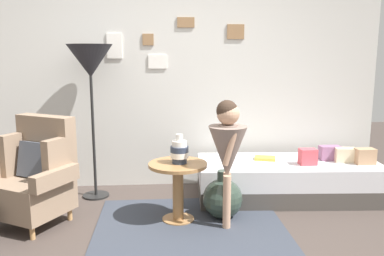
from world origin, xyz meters
The scene contains 14 objects.
gallery_wall centered at (0.00, 1.95, 1.30)m, with size 4.80×0.12×2.60m.
rug centered at (0.11, 0.67, 0.01)m, with size 1.69×1.39×0.01m, color #333842.
armchair centered at (-1.28, 0.89, 0.44)m, with size 0.90×0.83×0.97m.
daybed centered at (1.21, 1.34, 0.20)m, with size 1.94×0.90×0.40m.
pillow_head centered at (1.97, 1.19, 0.48)m, with size 0.20×0.12×0.16m, color tan.
pillow_mid centered at (1.80, 1.28, 0.48)m, with size 0.21×0.12×0.15m, color beige.
pillow_back centered at (1.68, 1.38, 0.48)m, with size 0.22×0.12×0.15m, color gray.
pillow_extra centered at (1.37, 1.21, 0.48)m, with size 0.17×0.12×0.17m, color #D64C56.
side_table centered at (0.01, 0.82, 0.39)m, with size 0.54×0.54×0.55m.
vase_striped centered at (0.03, 0.82, 0.66)m, with size 0.17×0.17×0.27m.
floor_lamp centered at (-0.85, 1.54, 1.42)m, with size 0.47×0.47×1.63m.
person_child centered at (0.44, 0.66, 0.73)m, with size 0.34×0.34×1.14m.
book_on_daybed centered at (0.98, 1.44, 0.42)m, with size 0.22×0.16×0.03m, color gold.
demijohn_near centered at (0.43, 0.85, 0.19)m, with size 0.38×0.38×0.46m.
Camera 1 is at (-0.14, -2.74, 1.53)m, focal length 37.85 mm.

